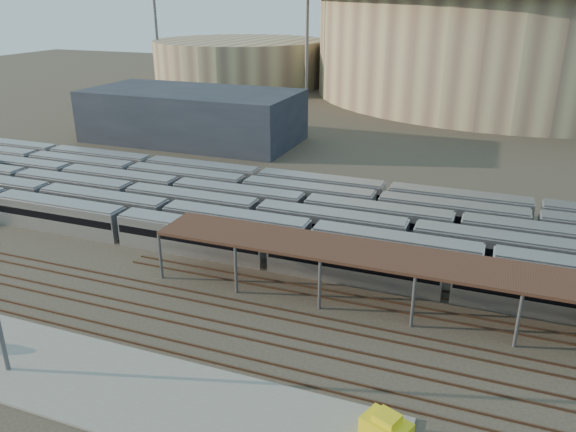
{
  "coord_description": "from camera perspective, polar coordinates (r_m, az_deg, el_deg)",
  "views": [
    {
      "loc": [
        22.79,
        -42.53,
        27.38
      ],
      "look_at": [
        1.92,
        12.0,
        4.38
      ],
      "focal_mm": 35.0,
      "sensor_mm": 36.0,
      "label": 1
    }
  ],
  "objects": [
    {
      "name": "ground",
      "position": [
        55.48,
        -6.36,
        -8.22
      ],
      "size": [
        420.0,
        420.0,
        0.0
      ],
      "primitive_type": "plane",
      "color": "#383026",
      "rests_on": "ground"
    },
    {
      "name": "floodlight_0",
      "position": [
        161.55,
        1.96,
        19.1
      ],
      "size": [
        4.0,
        1.0,
        38.4
      ],
      "color": "#5B5C61",
      "rests_on": "ground"
    },
    {
      "name": "empty_tracks",
      "position": [
        51.7,
        -8.91,
        -10.66
      ],
      "size": [
        170.0,
        9.62,
        0.18
      ],
      "color": "#4C3323",
      "rests_on": "ground"
    },
    {
      "name": "secondary_arena",
      "position": [
        192.45,
        -4.84,
        15.35
      ],
      "size": [
        56.0,
        56.0,
        14.0
      ],
      "primitive_type": "cylinder",
      "color": "tan",
      "rests_on": "ground"
    },
    {
      "name": "inspection_shed",
      "position": [
        51.65,
        18.0,
        -5.34
      ],
      "size": [
        60.3,
        6.0,
        5.3
      ],
      "color": "#5B5C61",
      "rests_on": "ground"
    },
    {
      "name": "service_building",
      "position": [
        115.56,
        -9.67,
        10.03
      ],
      "size": [
        42.0,
        20.0,
        10.0
      ],
      "primitive_type": "cube",
      "color": "#1E232D",
      "rests_on": "ground"
    },
    {
      "name": "subway_trains",
      "position": [
        70.89,
        -1.55,
        0.34
      ],
      "size": [
        126.15,
        23.9,
        3.6
      ],
      "color": "silver",
      "rests_on": "ground"
    },
    {
      "name": "floodlight_3",
      "position": [
        205.28,
        12.44,
        19.15
      ],
      "size": [
        4.0,
        1.0,
        38.4
      ],
      "color": "#5B5C61",
      "rests_on": "ground"
    },
    {
      "name": "floodlight_1",
      "position": [
        195.14,
        -13.34,
        18.98
      ],
      "size": [
        4.0,
        1.0,
        38.4
      ],
      "color": "#5B5C61",
      "rests_on": "ground"
    },
    {
      "name": "apron",
      "position": [
        47.69,
        -20.47,
        -14.97
      ],
      "size": [
        50.0,
        9.0,
        0.2
      ],
      "primitive_type": "cube",
      "color": "gray",
      "rests_on": "ground"
    },
    {
      "name": "yellow_equipment",
      "position": [
        39.24,
        9.91,
        -20.84
      ],
      "size": [
        3.52,
        2.88,
        1.9
      ],
      "primitive_type": "cube",
      "rotation": [
        0.0,
        0.0,
        -0.38
      ],
      "color": "gold",
      "rests_on": "apron"
    },
    {
      "name": "stadium",
      "position": [
        182.87,
        22.58,
        16.53
      ],
      "size": [
        124.0,
        124.0,
        32.5
      ],
      "color": "tan",
      "rests_on": "ground"
    }
  ]
}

